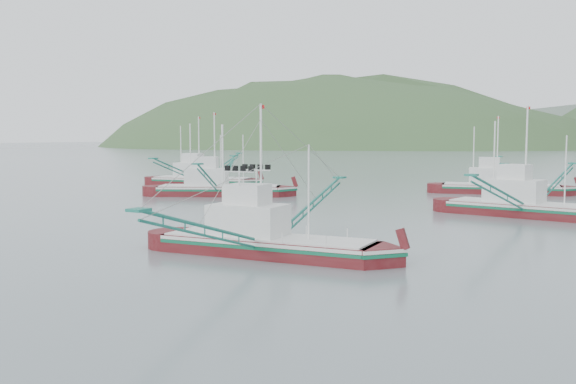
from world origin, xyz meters
The scene contains 7 objects.
ground centered at (0.00, 0.00, 0.00)m, with size 1200.00×1200.00×0.00m, color slate.
main_boat centered at (1.89, 0.17, 1.40)m, with size 13.25×23.46×9.52m.
bg_boat_left centered at (-23.33, 29.05, 2.18)m, with size 16.11×24.21×10.50m.
bg_boat_far centered at (4.37, 48.75, 1.84)m, with size 14.30×24.62×10.13m.
bg_boat_right centered at (11.66, 27.09, 1.62)m, with size 14.47×25.39×10.33m.
bg_boat_extra centered at (-34.61, 40.06, 1.82)m, with size 14.79×25.64×10.50m.
headland_left centered at (-180.00, 360.00, 0.00)m, with size 448.00×308.00×210.00m, color #36562C.
Camera 1 is at (22.13, -31.03, 6.95)m, focal length 40.00 mm.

